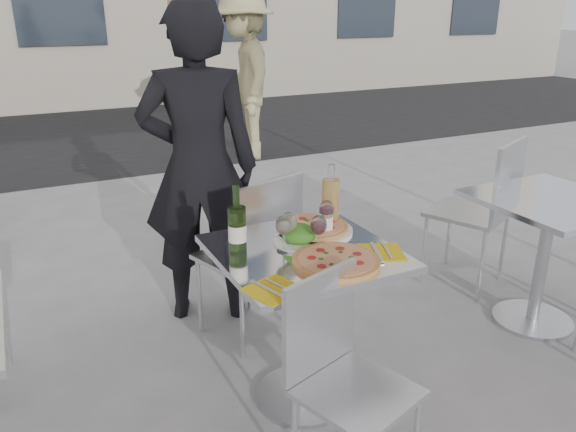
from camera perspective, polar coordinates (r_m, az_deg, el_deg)
name	(u,v)px	position (r m, az deg, el deg)	size (l,w,h in m)	color
ground	(302,397)	(2.74, 1.47, -17.90)	(80.00, 80.00, 0.00)	slate
street_asphalt	(91,133)	(8.62, -19.41, 7.94)	(24.00, 5.00, 0.00)	black
main_table	(304,294)	(2.45, 1.59, -7.95)	(0.72, 0.72, 0.75)	#B7BABF
side_table_right	(547,235)	(3.36, 24.79, -1.77)	(0.72, 0.72, 0.75)	#B7BABF
chair_far	(257,247)	(2.89, -3.20, -3.12)	(0.53, 0.54, 0.92)	silver
chair_near	(340,364)	(2.12, 5.27, -14.79)	(0.47, 0.48, 0.82)	silver
side_chair_rfar	(486,202)	(3.67, 19.45, 1.33)	(0.59, 0.59, 0.97)	silver
woman_diner	(199,168)	(3.09, -9.02, 4.86)	(0.65, 0.42, 1.77)	black
pedestrian_b	(244,77)	(6.65, -4.46, 13.90)	(1.23, 0.70, 1.90)	tan
pizza_near	(336,261)	(2.23, 4.91, -4.55)	(0.35, 0.35, 0.02)	tan
pizza_far	(313,228)	(2.54, 2.60, -1.21)	(0.35, 0.35, 0.03)	white
salad_plate	(299,236)	(2.40, 1.13, -2.01)	(0.22, 0.22, 0.09)	white
wine_bottle	(237,227)	(2.29, -5.18, -1.16)	(0.07, 0.08, 0.29)	#304C1C
carafe	(330,201)	(2.58, 4.34, 1.54)	(0.08, 0.08, 0.29)	tan
sugar_shaker	(326,224)	(2.48, 3.85, -0.84)	(0.06, 0.06, 0.11)	white
wineglass_white_a	(284,227)	(2.30, -0.44, -1.08)	(0.07, 0.07, 0.16)	white
wineglass_white_b	(289,223)	(2.33, 0.11, -0.72)	(0.07, 0.07, 0.16)	white
wineglass_red_a	(319,226)	(2.30, 3.13, -1.05)	(0.07, 0.07, 0.16)	white
wineglass_red_b	(327,211)	(2.48, 3.95, 0.55)	(0.07, 0.07, 0.16)	white
napkin_left	(274,290)	(2.03, -1.41, -7.48)	(0.23, 0.23, 0.01)	gold
napkin_right	(381,252)	(2.35, 9.39, -3.61)	(0.23, 0.23, 0.01)	gold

